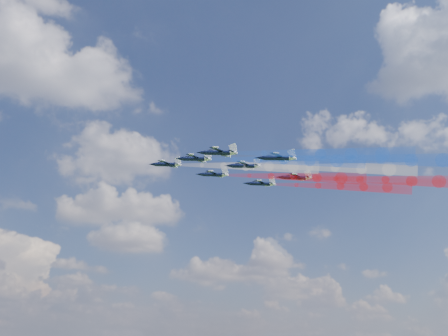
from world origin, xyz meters
name	(u,v)px	position (x,y,z in m)	size (l,w,h in m)	color
jet_lead	(166,164)	(-35.23, 33.24, 173.75)	(9.79, 12.24, 3.26)	black
trail_lead	(246,166)	(-14.42, 15.64, 170.06)	(4.08, 44.20, 4.08)	white
jet_inner_left	(194,159)	(-30.40, 17.39, 171.04)	(9.79, 12.24, 3.26)	black
trail_inner_left	(284,160)	(-9.58, -0.21, 167.34)	(4.08, 44.20, 4.08)	blue
jet_inner_right	(213,175)	(-19.06, 33.16, 172.07)	(9.79, 12.24, 3.26)	black
trail_inner_right	(294,177)	(1.76, 15.56, 168.38)	(4.08, 44.20, 4.08)	red
jet_outer_left	(218,153)	(-28.99, -0.03, 167.17)	(9.79, 12.24, 3.26)	black
trail_outer_left	(321,154)	(-8.17, -17.63, 163.47)	(4.08, 44.20, 4.08)	blue
jet_center_third	(244,166)	(-15.21, 15.33, 169.90)	(9.79, 12.24, 3.26)	black
trail_center_third	(335,168)	(5.60, -2.27, 166.20)	(4.08, 44.20, 4.08)	white
jet_outer_right	(260,184)	(-1.13, 34.67, 171.15)	(9.79, 12.24, 3.26)	black
trail_outer_right	(340,186)	(19.68, 17.07, 167.46)	(4.08, 44.20, 4.08)	red
jet_rear_left	(277,158)	(-12.36, -1.59, 167.17)	(9.79, 12.24, 3.26)	black
trail_rear_left	(381,159)	(8.45, -19.19, 163.48)	(4.08, 44.20, 4.08)	blue
jet_rear_right	(295,178)	(2.63, 16.42, 168.43)	(9.79, 12.24, 3.26)	black
trail_rear_right	(385,180)	(23.44, -1.18, 164.73)	(4.08, 44.20, 4.08)	red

